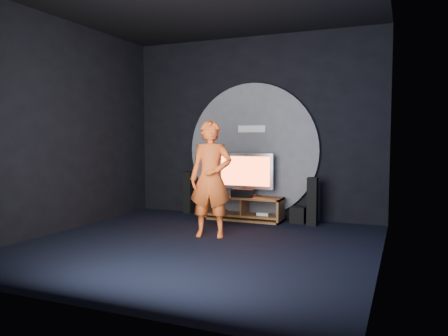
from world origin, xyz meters
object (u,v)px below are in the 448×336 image
(tv, at_px, (245,173))
(tower_speaker_left, at_px, (189,192))
(tower_speaker_right, at_px, (312,202))
(subwoofer, at_px, (298,215))
(player, at_px, (211,179))
(media_console, at_px, (244,210))

(tv, distance_m, tower_speaker_left, 1.43)
(tower_speaker_right, height_order, subwoofer, tower_speaker_right)
(tv, xyz_separation_m, tower_speaker_right, (1.28, -0.07, -0.47))
(tv, bearing_deg, player, -90.62)
(tv, distance_m, subwoofer, 1.25)
(media_console, distance_m, player, 1.64)
(media_console, relative_size, tower_speaker_left, 1.70)
(media_console, relative_size, subwoofer, 4.97)
(tower_speaker_right, xyz_separation_m, subwoofer, (-0.29, 0.14, -0.28))
(tower_speaker_right, distance_m, subwoofer, 0.43)
(subwoofer, relative_size, player, 0.16)
(tower_speaker_left, xyz_separation_m, subwoofer, (2.33, -0.16, -0.28))
(media_console, distance_m, tv, 0.70)
(tower_speaker_left, relative_size, tower_speaker_right, 1.00)
(media_console, bearing_deg, tv, 95.84)
(tower_speaker_left, height_order, player, player)
(tv, xyz_separation_m, subwoofer, (1.00, 0.07, -0.75))
(tv, bearing_deg, tower_speaker_left, 170.06)
(tower_speaker_left, bearing_deg, tv, -9.94)
(tv, height_order, tower_speaker_right, tv)
(media_console, distance_m, subwoofer, 1.00)
(tower_speaker_right, xyz_separation_m, player, (-1.30, -1.47, 0.49))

